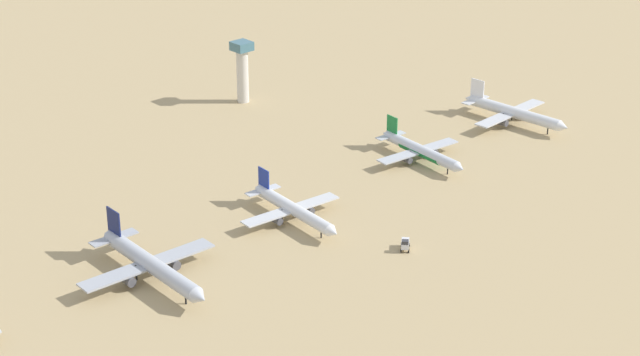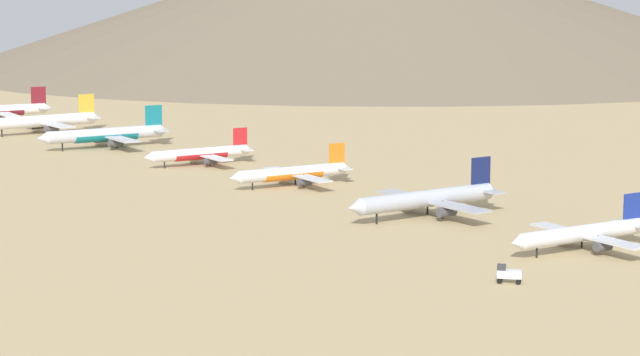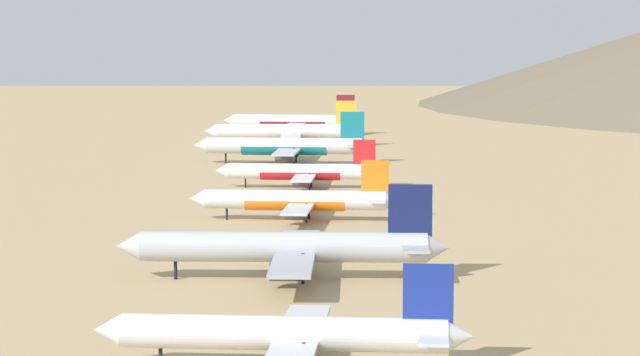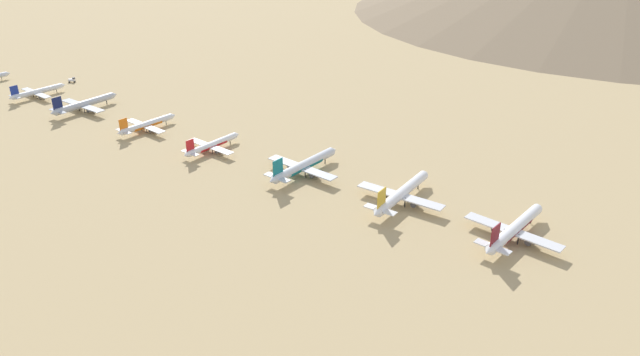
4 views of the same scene
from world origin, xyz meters
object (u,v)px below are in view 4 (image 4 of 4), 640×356
object	(u,v)px
parked_jet_1	(402,193)
service_truck	(72,80)
parked_jet_2	(304,165)
parked_jet_4	(147,125)
parked_jet_5	(84,104)
parked_jet_0	(515,229)
parked_jet_3	(212,145)
parked_jet_6	(37,92)

from	to	relation	value
parked_jet_1	service_truck	bearing A→B (deg)	84.04
parked_jet_2	parked_jet_4	xyz separation A→B (m)	(-4.49, 119.73, -1.02)
parked_jet_1	parked_jet_5	world-z (taller)	parked_jet_1
parked_jet_0	parked_jet_5	bearing A→B (deg)	90.45
parked_jet_3	parked_jet_4	distance (m)	57.21
parked_jet_2	parked_jet_3	world-z (taller)	parked_jet_2
parked_jet_1	service_truck	world-z (taller)	parked_jet_1
parked_jet_1	parked_jet_4	world-z (taller)	parked_jet_1
parked_jet_1	service_truck	distance (m)	310.88
parked_jet_3	parked_jet_5	size ratio (longest dim) A/B	0.82
parked_jet_2	parked_jet_0	bearing A→B (deg)	-90.65
parked_jet_2	service_truck	xyz separation A→B (m)	(32.73, 250.75, -3.16)
parked_jet_5	parked_jet_6	world-z (taller)	parked_jet_5
parked_jet_0	service_truck	world-z (taller)	parked_jet_0
parked_jet_2	parked_jet_5	bearing A→B (deg)	91.14
parked_jet_2	service_truck	distance (m)	252.90
parked_jet_4	parked_jet_6	bearing A→B (deg)	90.04
parked_jet_1	parked_jet_2	size ratio (longest dim) A/B	1.02
parked_jet_2	parked_jet_1	bearing A→B (deg)	-89.54
parked_jet_1	parked_jet_2	world-z (taller)	parked_jet_1
parked_jet_4	parked_jet_0	bearing A→B (deg)	-89.22
parked_jet_4	service_truck	world-z (taller)	parked_jet_4
parked_jet_3	parked_jet_4	bearing A→B (deg)	89.31
parked_jet_1	parked_jet_2	bearing A→B (deg)	90.46
parked_jet_1	parked_jet_3	bearing A→B (deg)	92.68
parked_jet_3	parked_jet_0	bearing A→B (deg)	-88.75
parked_jet_6	service_truck	world-z (taller)	parked_jet_6
service_truck	parked_jet_6	bearing A→B (deg)	-162.25
parked_jet_2	parked_jet_4	world-z (taller)	parked_jet_2
parked_jet_1	parked_jet_6	distance (m)	297.28
parked_jet_1	parked_jet_4	size ratio (longest dim) A/B	1.26
parked_jet_2	parked_jet_6	xyz separation A→B (m)	(-4.57, 238.81, -1.02)
parked_jet_0	parked_jet_5	distance (m)	298.95
parked_jet_1	parked_jet_3	distance (m)	121.08
parked_jet_6	parked_jet_4	bearing A→B (deg)	-89.96
parked_jet_0	service_truck	xyz separation A→B (m)	(34.04, 365.37, -3.16)
parked_jet_2	service_truck	size ratio (longest dim) A/B	9.85
parked_jet_1	parked_jet_4	xyz separation A→B (m)	(-4.96, 178.16, -1.19)
parked_jet_2	parked_jet_4	distance (m)	119.82
parked_jet_0	service_truck	size ratio (longest dim) A/B	9.83
parked_jet_0	service_truck	bearing A→B (deg)	84.68
parked_jet_0	parked_jet_5	world-z (taller)	parked_jet_0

